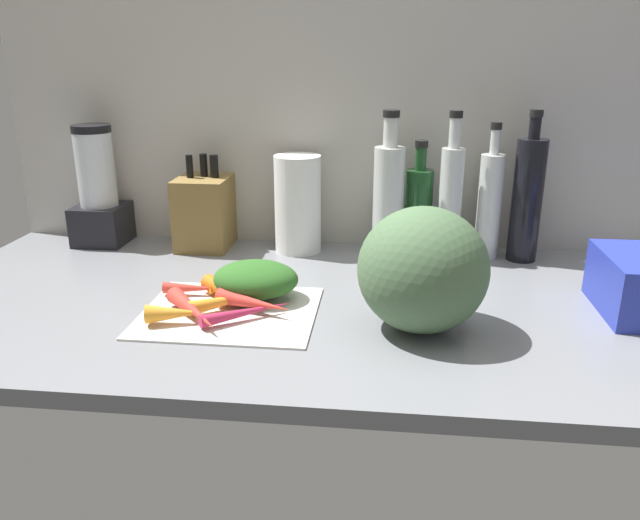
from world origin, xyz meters
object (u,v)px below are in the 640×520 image
Objects in this scene: carrot_3 at (227,291)px; blender_appliance at (99,193)px; carrot_7 at (195,288)px; bottle_0 at (388,198)px; paper_towel_roll at (298,204)px; cutting_board at (230,311)px; knife_block at (205,212)px; winter_squash at (423,270)px; bottle_3 at (489,204)px; carrot_5 at (247,312)px; bottle_1 at (418,209)px; carrot_2 at (233,299)px; bottle_4 at (527,199)px; carrot_4 at (243,282)px; carrot_0 at (193,310)px; bottle_2 at (450,199)px; carrot_6 at (254,303)px; carrot_1 at (176,313)px.

carrot_3 is 55.32cm from blender_appliance.
carrot_7 is 49.89cm from bottle_0.
cutting_board is at bearing -100.60° from paper_towel_roll.
carrot_3 is at bearing -67.83° from knife_block.
cutting_board is 1.43× the size of winter_squash.
bottle_3 is (45.00, 0.03, 1.23)cm from paper_towel_roll.
carrot_5 is 32.28cm from winter_squash.
paper_towel_roll is at bearing 85.86° from carrot_5.
bottle_1 is (44.87, 34.06, 8.89)cm from carrot_7.
winter_squash is 89.19cm from blender_appliance.
blender_appliance is (-41.40, 35.19, 10.38)cm from carrot_3.
bottle_4 is at bearing 31.48° from carrot_2.
cutting_board is at bearing -143.17° from bottle_3.
carrot_4 is 0.43× the size of bottle_4.
bottle_0 is at bearing -3.64° from knife_block.
bottle_3 reaches higher than winter_squash.
bottle_0 is at bearing -2.26° from blender_appliance.
bottle_3 is 8.37cm from bottle_4.
carrot_0 is 0.60× the size of blender_appliance.
bottle_2 reaches higher than knife_block.
carrot_3 is at bearing -15.88° from carrot_7.
knife_block reaches higher than carrot_5.
bottle_2 is (7.03, -3.38, 3.37)cm from bottle_1.
bottle_4 is (103.53, -1.68, 1.79)cm from blender_appliance.
blender_appliance is at bearing 177.74° from bottle_0.
knife_block is at bearing 178.00° from paper_towel_roll.
bottle_0 is at bearing -177.90° from bottle_4.
carrot_3 is 0.39× the size of bottle_0.
winter_squash is 40.48cm from bottle_0.
bottle_2 reaches higher than carrot_3.
bottle_2 is (38.36, 37.90, 11.78)cm from carrot_6.
bottle_2 is at bearing 36.11° from carrot_3.
bottle_1 is at bearing 174.22° from bottle_3.
carrot_0 is 1.70× the size of carrot_1.
carrot_2 is 1.15× the size of carrot_6.
carrot_0 is 9.74cm from carrot_5.
carrot_5 is at bearing -42.55° from blender_appliance.
carrot_3 is at bearing -40.37° from blender_appliance.
bottle_2 is (38.90, 40.93, 12.27)cm from carrot_5.
bottle_0 reaches higher than carrot_3.
carrot_5 is at bearing -54.34° from carrot_3.
carrot_4 is 0.66× the size of winter_squash.
bottle_1 is at bearing 88.81° from winter_squash.
bottle_1 reaches higher than paper_towel_roll.
carrot_4 is 0.97× the size of carrot_6.
carrot_6 is at bearing -40.17° from blender_appliance.
bottle_0 reaches higher than blender_appliance.
carrot_0 is 0.56× the size of bottle_3.
carrot_4 is at bearing -104.73° from paper_towel_roll.
bottle_3 is (47.54, 39.63, 10.45)cm from carrot_6.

